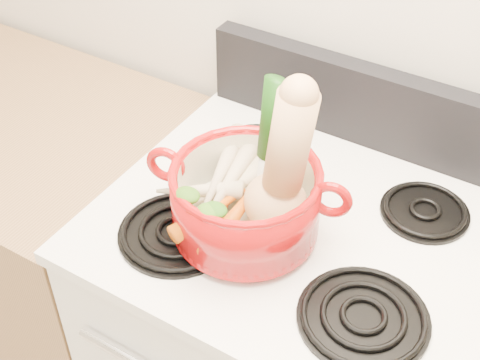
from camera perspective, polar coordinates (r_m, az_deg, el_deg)
The scene contains 21 objects.
cooktop at distance 1.31m, azimuth 5.54°, elevation -3.96°, with size 0.78×0.67×0.03m, color white.
control_backsplash at distance 1.46m, azimuth 11.19°, elevation 6.14°, with size 0.76×0.05×0.18m, color black.
burner_front_left at distance 1.27m, azimuth -5.41°, elevation -4.40°, with size 0.22×0.22×0.02m, color black.
burner_front_right at distance 1.15m, azimuth 10.49°, elevation -11.37°, with size 0.22×0.22×0.02m, color black.
burner_back_left at distance 1.45m, azimuth 1.46°, elevation 2.78°, with size 0.17×0.17×0.02m, color black.
burner_back_right at distance 1.35m, azimuth 15.51°, elevation -2.50°, with size 0.17×0.17×0.02m, color black.
dutch_oven at distance 1.21m, azimuth 0.49°, elevation -1.74°, with size 0.27×0.27×0.13m, color #9D0A0B.
pot_handle_left at distance 1.23m, azimuth -6.36°, elevation 1.34°, with size 0.08×0.08×0.02m, color #9D0A0B.
pot_handle_right at distance 1.16m, azimuth 7.78°, elevation -1.66°, with size 0.08×0.08×0.02m, color #9D0A0B.
squash at distance 1.13m, azimuth 3.21°, elevation 1.64°, with size 0.12×0.12×0.30m, color tan, non-canonical shape.
leek at distance 1.17m, azimuth 2.45°, elevation 2.86°, with size 0.04×0.04×0.28m, color silver.
ginger at distance 1.26m, azimuth 2.35°, elevation -0.97°, with size 0.07×0.05×0.04m, color tan.
parsnip_0 at distance 1.27m, azimuth 0.38°, elevation -0.60°, with size 0.04×0.04×0.21m, color beige.
parsnip_1 at distance 1.26m, azimuth -1.22°, elevation -0.60°, with size 0.04×0.04×0.19m, color beige.
parsnip_2 at distance 1.25m, azimuth -0.66°, elevation -0.70°, with size 0.04×0.04×0.18m, color beige.
parsnip_3 at distance 1.24m, azimuth -3.49°, elevation -0.77°, with size 0.04×0.04×0.17m, color beige.
parsnip_4 at distance 1.25m, azimuth -0.68°, elevation 0.30°, with size 0.04×0.04×0.21m, color beige.
parsnip_5 at distance 1.26m, azimuth -1.53°, elevation 0.99°, with size 0.04×0.04×0.21m, color beige.
carrot_0 at distance 1.20m, azimuth -1.84°, elevation -3.50°, with size 0.03×0.03×0.16m, color #C33409.
carrot_1 at distance 1.21m, azimuth -2.58°, elevation -2.86°, with size 0.04×0.04×0.17m, color #D6630A.
carrot_2 at distance 1.20m, azimuth 0.06°, elevation -2.50°, with size 0.03×0.03×0.18m, color #BD5A09.
Camera 1 is at (0.37, 0.54, 1.86)m, focal length 50.00 mm.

